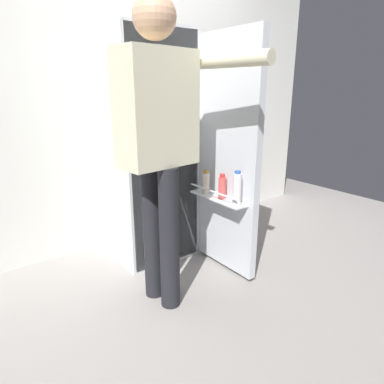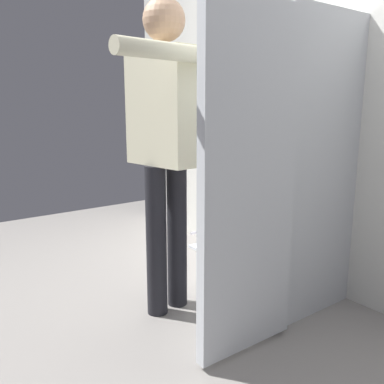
% 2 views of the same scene
% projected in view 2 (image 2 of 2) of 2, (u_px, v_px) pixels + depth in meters
% --- Properties ---
extents(ground_plane, '(5.82, 5.82, 0.00)m').
position_uv_depth(ground_plane, '(210.00, 321.00, 2.36)').
color(ground_plane, gray).
extents(kitchen_wall, '(4.40, 0.10, 2.46)m').
position_uv_depth(kitchen_wall, '(324.00, 104.00, 2.65)').
color(kitchen_wall, silver).
rests_on(kitchen_wall, ground_plane).
extents(refrigerator, '(0.65, 1.21, 1.72)m').
position_uv_depth(refrigerator, '(281.00, 166.00, 2.46)').
color(refrigerator, silver).
rests_on(refrigerator, ground_plane).
extents(person, '(0.64, 0.74, 1.78)m').
position_uv_depth(person, '(167.00, 130.00, 2.29)').
color(person, black).
rests_on(person, ground_plane).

